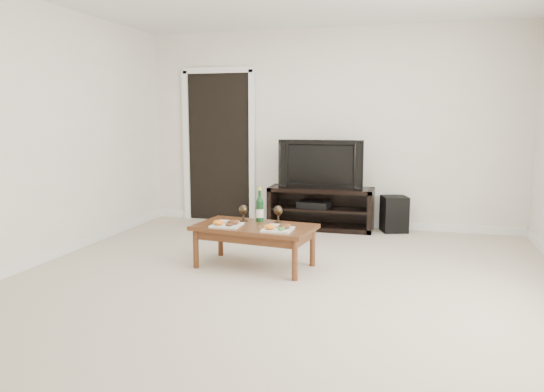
{
  "coord_description": "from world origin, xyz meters",
  "views": [
    {
      "loc": [
        1.13,
        -4.26,
        1.49
      ],
      "look_at": [
        -0.22,
        0.69,
        0.7
      ],
      "focal_mm": 35.0,
      "sensor_mm": 36.0,
      "label": 1
    }
  ],
  "objects_px": {
    "television": "(321,164)",
    "subwoofer": "(394,214)",
    "media_console": "(321,208)",
    "coffee_table": "(255,246)"
  },
  "relations": [
    {
      "from": "television",
      "to": "subwoofer",
      "type": "height_order",
      "value": "television"
    },
    {
      "from": "media_console",
      "to": "subwoofer",
      "type": "bearing_deg",
      "value": 5.66
    },
    {
      "from": "television",
      "to": "subwoofer",
      "type": "xyz_separation_m",
      "value": [
        0.94,
        0.09,
        -0.63
      ]
    },
    {
      "from": "television",
      "to": "coffee_table",
      "type": "height_order",
      "value": "television"
    },
    {
      "from": "television",
      "to": "coffee_table",
      "type": "xyz_separation_m",
      "value": [
        -0.32,
        -1.91,
        -0.65
      ]
    },
    {
      "from": "media_console",
      "to": "television",
      "type": "xyz_separation_m",
      "value": [
        0.0,
        0.0,
        0.59
      ]
    },
    {
      "from": "subwoofer",
      "to": "coffee_table",
      "type": "bearing_deg",
      "value": -140.71
    },
    {
      "from": "subwoofer",
      "to": "coffee_table",
      "type": "height_order",
      "value": "subwoofer"
    },
    {
      "from": "subwoofer",
      "to": "coffee_table",
      "type": "distance_m",
      "value": 2.36
    },
    {
      "from": "media_console",
      "to": "coffee_table",
      "type": "relative_size",
      "value": 1.18
    }
  ]
}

